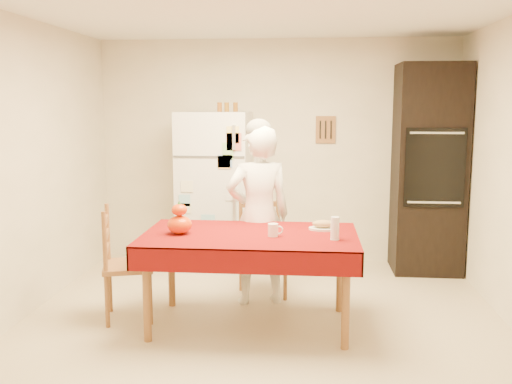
# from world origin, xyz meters

# --- Properties ---
(floor) EXTENTS (4.50, 4.50, 0.00)m
(floor) POSITION_xyz_m (0.00, 0.00, 0.00)
(floor) COLOR #CAB792
(floor) RESTS_ON ground
(room_shell) EXTENTS (4.02, 4.52, 2.51)m
(room_shell) POSITION_xyz_m (0.00, 0.00, 1.62)
(room_shell) COLOR #EEDFC8
(room_shell) RESTS_ON ground
(refrigerator) EXTENTS (0.75, 0.74, 1.70)m
(refrigerator) POSITION_xyz_m (-0.65, 1.88, 0.85)
(refrigerator) COLOR white
(refrigerator) RESTS_ON floor
(oven_cabinet) EXTENTS (0.70, 0.62, 2.20)m
(oven_cabinet) POSITION_xyz_m (1.63, 1.93, 1.10)
(oven_cabinet) COLOR black
(oven_cabinet) RESTS_ON floor
(dining_table) EXTENTS (1.70, 1.00, 0.76)m
(dining_table) POSITION_xyz_m (-0.09, 0.20, 0.69)
(dining_table) COLOR brown
(dining_table) RESTS_ON floor
(chair_far) EXTENTS (0.51, 0.50, 0.95)m
(chair_far) POSITION_xyz_m (-0.07, 1.01, 0.51)
(chair_far) COLOR brown
(chair_far) RESTS_ON floor
(chair_left) EXTENTS (0.50, 0.51, 0.95)m
(chair_left) POSITION_xyz_m (-1.18, 0.25, 0.51)
(chair_left) COLOR brown
(chair_left) RESTS_ON floor
(seated_woman) EXTENTS (0.67, 0.54, 1.60)m
(seated_woman) POSITION_xyz_m (-0.07, 0.75, 0.80)
(seated_woman) COLOR white
(seated_woman) RESTS_ON floor
(coffee_mug) EXTENTS (0.08, 0.08, 0.10)m
(coffee_mug) POSITION_xyz_m (0.10, 0.13, 0.81)
(coffee_mug) COLOR white
(coffee_mug) RESTS_ON dining_table
(pumpkin_lower) EXTENTS (0.20, 0.20, 0.15)m
(pumpkin_lower) POSITION_xyz_m (-0.65, 0.15, 0.84)
(pumpkin_lower) COLOR #D34F04
(pumpkin_lower) RESTS_ON dining_table
(pumpkin_upper) EXTENTS (0.12, 0.12, 0.09)m
(pumpkin_upper) POSITION_xyz_m (-0.65, 0.15, 0.95)
(pumpkin_upper) COLOR red
(pumpkin_upper) RESTS_ON pumpkin_lower
(wine_glass) EXTENTS (0.07, 0.07, 0.18)m
(wine_glass) POSITION_xyz_m (0.57, 0.06, 0.85)
(wine_glass) COLOR white
(wine_glass) RESTS_ON dining_table
(bread_plate) EXTENTS (0.24, 0.24, 0.02)m
(bread_plate) POSITION_xyz_m (0.49, 0.40, 0.77)
(bread_plate) COLOR silver
(bread_plate) RESTS_ON dining_table
(bread_loaf) EXTENTS (0.18, 0.10, 0.06)m
(bread_loaf) POSITION_xyz_m (0.49, 0.40, 0.81)
(bread_loaf) COLOR #AB8254
(bread_loaf) RESTS_ON bread_plate
(spice_jar_left) EXTENTS (0.05, 0.05, 0.10)m
(spice_jar_left) POSITION_xyz_m (-0.60, 1.93, 1.75)
(spice_jar_left) COLOR #95531B
(spice_jar_left) RESTS_ON refrigerator
(spice_jar_mid) EXTENTS (0.05, 0.05, 0.10)m
(spice_jar_mid) POSITION_xyz_m (-0.52, 1.93, 1.75)
(spice_jar_mid) COLOR #90601A
(spice_jar_mid) RESTS_ON refrigerator
(spice_jar_right) EXTENTS (0.05, 0.05, 0.10)m
(spice_jar_right) POSITION_xyz_m (-0.42, 1.93, 1.75)
(spice_jar_right) COLOR brown
(spice_jar_right) RESTS_ON refrigerator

